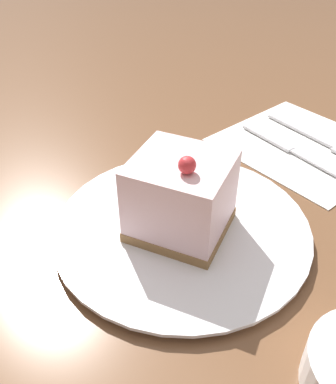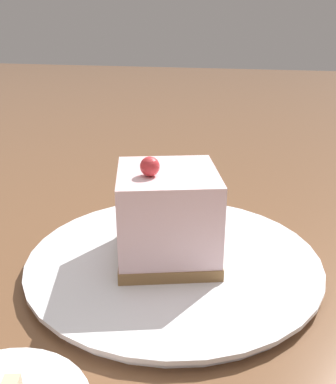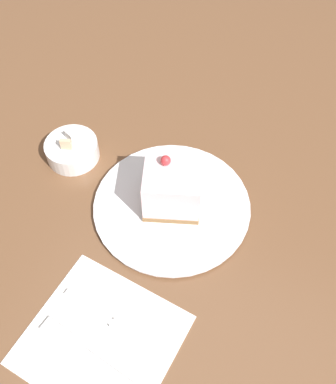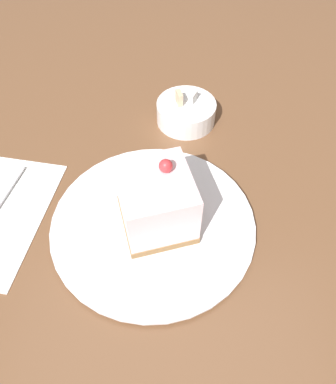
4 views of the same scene
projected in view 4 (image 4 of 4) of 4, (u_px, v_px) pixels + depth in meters
ground_plane at (137, 238)px, 0.50m from camera, size 4.00×4.00×0.00m
plate at (153, 224)px, 0.51m from camera, size 0.28×0.28×0.01m
cake_slice at (156, 202)px, 0.47m from camera, size 0.12×0.12×0.10m
sugar_bowl at (186, 112)px, 0.64m from camera, size 0.10×0.10×0.06m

